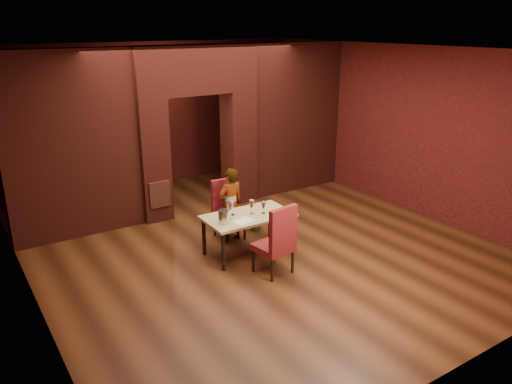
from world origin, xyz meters
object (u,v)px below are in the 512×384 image
chair_near (273,239)px  chair_far (229,210)px  wine_bucket (224,217)px  potted_plant (255,219)px  wine_glass_c (263,208)px  dining_table (248,234)px  wine_glass_b (252,207)px  wine_glass_a (232,208)px  water_bottle (229,210)px  person_seated (231,205)px

chair_near → chair_far: bearing=-101.9°
wine_bucket → potted_plant: bearing=36.6°
wine_glass_c → wine_bucket: (-0.74, -0.01, 0.01)m
chair_near → wine_glass_c: bearing=-121.0°
chair_near → wine_bucket: bearing=-64.9°
dining_table → potted_plant: (0.63, 0.75, -0.14)m
dining_table → wine_glass_b: bearing=15.9°
chair_near → wine_glass_b: size_ratio=4.78×
wine_glass_a → wine_glass_c: (0.45, -0.22, -0.01)m
water_bottle → potted_plant: (0.96, 0.73, -0.62)m
chair_near → wine_glass_b: chair_near is taller
wine_glass_b → water_bottle: 0.42m
chair_far → wine_glass_a: 0.66m
wine_glass_b → potted_plant: (0.55, 0.73, -0.59)m
water_bottle → dining_table: bearing=-4.1°
wine_bucket → water_bottle: 0.20m
dining_table → wine_glass_b: size_ratio=6.15×
wine_glass_b → water_bottle: size_ratio=0.79×
dining_table → person_seated: person_seated is taller
wine_glass_a → wine_glass_b: wine_glass_b is taller
wine_glass_a → potted_plant: wine_glass_a is taller
wine_glass_b → dining_table: bearing=-165.2°
wine_bucket → water_bottle: bearing=33.3°
chair_far → wine_glass_b: 0.72m
wine_glass_b → wine_bucket: (-0.58, -0.10, -0.01)m
chair_far → chair_near: size_ratio=0.93×
wine_glass_a → wine_bucket: wine_glass_a is taller
chair_far → person_seated: size_ratio=0.79×
water_bottle → potted_plant: water_bottle is taller
person_seated → wine_bucket: bearing=49.3°
dining_table → wine_glass_c: wine_glass_c is taller
chair_far → wine_glass_b: (0.03, -0.67, 0.27)m
chair_far → potted_plant: 0.67m
chair_far → wine_glass_c: chair_far is taller
chair_far → wine_glass_a: (-0.26, -0.55, 0.26)m
chair_far → water_bottle: 0.83m
wine_glass_a → dining_table: bearing=-33.8°
wine_glass_c → wine_bucket: wine_bucket is taller
water_bottle → person_seated: bearing=57.9°
wine_glass_a → potted_plant: size_ratio=0.59×
person_seated → dining_table: bearing=84.1°
person_seated → wine_glass_b: (0.05, -0.58, 0.13)m
water_bottle → wine_glass_a: bearing=43.0°
wine_bucket → dining_table: bearing=9.5°
dining_table → wine_glass_c: (0.24, -0.08, 0.43)m
person_seated → wine_glass_c: person_seated is taller
water_bottle → wine_glass_c: bearing=-9.8°
wine_glass_c → water_bottle: size_ratio=0.68×
dining_table → potted_plant: bearing=51.2°
wine_bucket → potted_plant: size_ratio=0.56×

